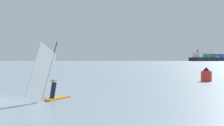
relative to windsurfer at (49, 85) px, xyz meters
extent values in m
cube|color=orange|center=(0.15, 0.83, -1.00)|extent=(1.16, 2.54, 0.12)
cylinder|color=black|center=(0.02, 0.10, 0.95)|extent=(0.37, 1.72, 3.81)
cube|color=white|center=(-0.13, -0.71, 0.73)|extent=(0.62, 3.12, 4.08)
cylinder|color=black|center=(0.00, 0.02, 0.22)|extent=(0.37, 1.82, 0.04)
cylinder|color=#191E38|center=(0.09, 0.48, -0.41)|extent=(0.42, 0.62, 1.10)
sphere|color=tan|center=(0.09, 0.48, 0.23)|extent=(0.22, 0.22, 0.22)
cube|color=black|center=(77.63, 851.99, 3.77)|extent=(125.35, 159.30, 9.66)
cube|color=silver|center=(38.13, 797.33, 15.62)|extent=(27.93, 26.32, 14.04)
cylinder|color=red|center=(38.13, 797.33, 25.64)|extent=(4.00, 4.00, 6.00)
cube|color=#2D8C47|center=(61.83, 830.12, 13.80)|extent=(26.52, 23.96, 10.40)
cube|color=#59388C|center=(69.88, 841.27, 13.80)|extent=(26.52, 23.96, 10.40)
cube|color=#1E66AD|center=(77.94, 852.42, 13.80)|extent=(26.52, 23.96, 10.40)
cube|color=#99999E|center=(85.99, 863.56, 11.20)|extent=(26.52, 23.96, 5.20)
cube|color=#59388C|center=(94.05, 874.71, 12.50)|extent=(26.52, 23.96, 7.80)
cube|color=#1E66AD|center=(102.10, 885.86, 13.80)|extent=(26.52, 23.96, 10.40)
cube|color=#1E66AD|center=(110.16, 897.00, 9.90)|extent=(26.52, 23.96, 2.60)
cube|color=#99999E|center=(118.21, 908.15, 12.50)|extent=(26.52, 23.96, 7.80)
cylinder|color=red|center=(11.22, 21.08, -0.41)|extent=(1.33, 1.33, 1.30)
cone|color=black|center=(11.22, 21.08, 0.49)|extent=(0.93, 0.93, 0.50)
camera|label=1|loc=(8.76, -17.73, 1.61)|focal=47.31mm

